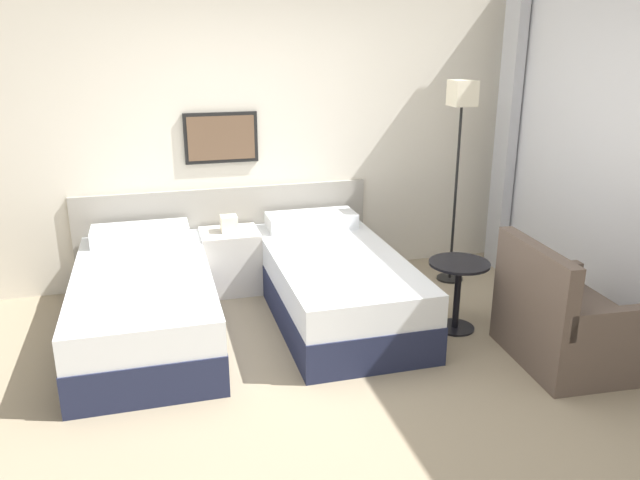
{
  "coord_description": "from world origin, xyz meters",
  "views": [
    {
      "loc": [
        -0.95,
        -3.49,
        2.17
      ],
      "look_at": [
        0.26,
        0.91,
        0.67
      ],
      "focal_mm": 35.0,
      "sensor_mm": 36.0,
      "label": 1
    }
  ],
  "objects": [
    {
      "name": "side_table",
      "position": [
        1.23,
        0.47,
        0.39
      ],
      "size": [
        0.46,
        0.46,
        0.55
      ],
      "color": "black",
      "rests_on": "ground_plane"
    },
    {
      "name": "bed_near_window",
      "position": [
        0.4,
        0.98,
        0.27
      ],
      "size": [
        0.99,
        2.0,
        0.65
      ],
      "color": "#1E233D",
      "rests_on": "ground_plane"
    },
    {
      "name": "floor_lamp",
      "position": [
        1.66,
        1.42,
        1.47
      ],
      "size": [
        0.24,
        0.24,
        1.81
      ],
      "color": "black",
      "rests_on": "ground_plane"
    },
    {
      "name": "wall_headboard",
      "position": [
        -0.02,
        2.03,
        1.3
      ],
      "size": [
        10.0,
        0.1,
        2.7
      ],
      "color": "beige",
      "rests_on": "ground_plane"
    },
    {
      "name": "armchair",
      "position": [
        1.71,
        -0.17,
        0.27
      ],
      "size": [
        0.77,
        0.94,
        0.86
      ],
      "rotation": [
        0.0,
        0.0,
        1.51
      ],
      "color": "brown",
      "rests_on": "ground_plane"
    },
    {
      "name": "ground_plane",
      "position": [
        0.0,
        0.0,
        0.0
      ],
      "size": [
        16.0,
        16.0,
        0.0
      ],
      "primitive_type": "plane",
      "color": "gray"
    },
    {
      "name": "bed_near_door",
      "position": [
        -1.08,
        0.98,
        0.27
      ],
      "size": [
        0.99,
        2.0,
        0.65
      ],
      "color": "#1E233D",
      "rests_on": "ground_plane"
    },
    {
      "name": "nightstand",
      "position": [
        -0.34,
        1.71,
        0.28
      ],
      "size": [
        0.5,
        0.43,
        0.69
      ],
      "color": "beige",
      "rests_on": "ground_plane"
    }
  ]
}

